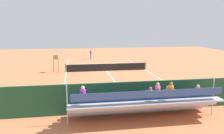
{
  "coord_description": "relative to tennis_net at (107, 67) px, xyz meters",
  "views": [
    {
      "loc": [
        4.05,
        28.15,
        5.57
      ],
      "look_at": [
        0.0,
        4.0,
        1.2
      ],
      "focal_mm": 36.9,
      "sensor_mm": 36.0,
      "label": 1
    }
  ],
  "objects": [
    {
      "name": "tennis_net",
      "position": [
        0.0,
        0.0,
        0.0
      ],
      "size": [
        10.3,
        0.1,
        1.07
      ],
      "color": "black",
      "rests_on": "ground"
    },
    {
      "name": "equipment_bag",
      "position": [
        -1.29,
        13.4,
        -0.32
      ],
      "size": [
        0.9,
        0.36,
        0.36
      ],
      "primitive_type": "cube",
      "color": "#334C8C",
      "rests_on": "ground"
    },
    {
      "name": "ground_plane",
      "position": [
        0.0,
        0.0,
        -0.5
      ],
      "size": [
        60.0,
        60.0,
        0.0
      ],
      "primitive_type": "plane",
      "color": "#CC7047"
    },
    {
      "name": "tennis_ball_near",
      "position": [
        3.06,
        -10.05,
        -0.47
      ],
      "size": [
        0.07,
        0.07,
        0.07
      ],
      "primitive_type": "sphere",
      "color": "#CCDB33",
      "rests_on": "ground"
    },
    {
      "name": "courtside_bench",
      "position": [
        -3.0,
        13.27,
        0.06
      ],
      "size": [
        1.8,
        0.4,
        0.93
      ],
      "color": "#9E754C",
      "rests_on": "ground"
    },
    {
      "name": "backdrop_wall",
      "position": [
        0.0,
        14.0,
        0.5
      ],
      "size": [
        18.0,
        0.16,
        2.0
      ],
      "primitive_type": "cube",
      "color": "#1E4C2D",
      "rests_on": "ground"
    },
    {
      "name": "court_line_markings",
      "position": [
        0.0,
        -0.04,
        -0.5
      ],
      "size": [
        10.1,
        22.2,
        0.01
      ],
      "color": "white",
      "rests_on": "ground"
    },
    {
      "name": "umpire_chair",
      "position": [
        6.2,
        -0.08,
        0.81
      ],
      "size": [
        0.67,
        0.67,
        2.14
      ],
      "color": "#A88456",
      "rests_on": "ground"
    },
    {
      "name": "tennis_ball_far",
      "position": [
        -1.03,
        -6.92,
        -0.47
      ],
      "size": [
        0.07,
        0.07,
        0.07
      ],
      "primitive_type": "sphere",
      "color": "#CCDB33",
      "rests_on": "ground"
    },
    {
      "name": "tennis_player",
      "position": [
        1.17,
        -10.77,
        0.51
      ],
      "size": [
        0.38,
        0.54,
        1.93
      ],
      "color": "navy",
      "rests_on": "ground"
    },
    {
      "name": "tennis_racket",
      "position": [
        2.41,
        -11.3,
        -0.49
      ],
      "size": [
        0.57,
        0.32,
        0.03
      ],
      "color": "black",
      "rests_on": "ground"
    },
    {
      "name": "bleacher_stand",
      "position": [
        -0.14,
        15.35,
        0.46
      ],
      "size": [
        9.06,
        2.4,
        2.48
      ],
      "color": "#B2B2B7",
      "rests_on": "ground"
    }
  ]
}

